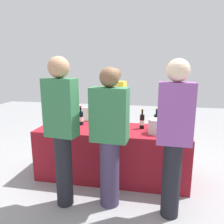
{
  "coord_description": "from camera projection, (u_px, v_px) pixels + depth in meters",
  "views": [
    {
      "loc": [
        0.56,
        -2.96,
        1.66
      ],
      "look_at": [
        0.0,
        0.0,
        1.0
      ],
      "focal_mm": 34.2,
      "sensor_mm": 36.0,
      "label": 1
    }
  ],
  "objects": [
    {
      "name": "wine_bottle_1",
      "position": [
        81.0,
        118.0,
        3.32
      ],
      "size": [
        0.08,
        0.08,
        0.3
      ],
      "color": "black",
      "rests_on": "tasting_table"
    },
    {
      "name": "tasting_table",
      "position": [
        112.0,
        153.0,
        3.21
      ],
      "size": [
        2.18,
        0.75,
        0.75
      ],
      "primitive_type": "cube",
      "color": "maroon",
      "rests_on": "ground_plane"
    },
    {
      "name": "wine_bottle_7",
      "position": [
        172.0,
        121.0,
        3.09
      ],
      "size": [
        0.07,
        0.07,
        0.33
      ],
      "color": "black",
      "rests_on": "tasting_table"
    },
    {
      "name": "wine_glass_1",
      "position": [
        101.0,
        125.0,
        2.95
      ],
      "size": [
        0.07,
        0.07,
        0.14
      ],
      "color": "silver",
      "rests_on": "tasting_table"
    },
    {
      "name": "ice_bucket",
      "position": [
        156.0,
        126.0,
        2.89
      ],
      "size": [
        0.22,
        0.22,
        0.2
      ],
      "primitive_type": "cylinder",
      "color": "silver",
      "rests_on": "tasting_table"
    },
    {
      "name": "ground_plane",
      "position": [
        112.0,
        175.0,
        3.29
      ],
      "size": [
        12.0,
        12.0,
        0.0
      ],
      "primitive_type": "plane",
      "color": "gray"
    },
    {
      "name": "wine_bottle_6",
      "position": [
        163.0,
        121.0,
        3.14
      ],
      "size": [
        0.08,
        0.08,
        0.29
      ],
      "color": "black",
      "rests_on": "tasting_table"
    },
    {
      "name": "guest_2",
      "position": [
        174.0,
        134.0,
        2.22
      ],
      "size": [
        0.37,
        0.23,
        1.73
      ],
      "rotation": [
        0.0,
        0.0,
        -0.04
      ],
      "color": "black",
      "rests_on": "ground_plane"
    },
    {
      "name": "menu_board",
      "position": [
        89.0,
        127.0,
        4.39
      ],
      "size": [
        0.53,
        0.13,
        0.83
      ],
      "primitive_type": "cube",
      "rotation": [
        0.0,
        0.0,
        0.19
      ],
      "color": "white",
      "rests_on": "ground_plane"
    },
    {
      "name": "wine_glass_0",
      "position": [
        59.0,
        124.0,
        3.05
      ],
      "size": [
        0.06,
        0.06,
        0.13
      ],
      "color": "silver",
      "rests_on": "tasting_table"
    },
    {
      "name": "wine_glass_2",
      "position": [
        109.0,
        124.0,
        2.97
      ],
      "size": [
        0.07,
        0.07,
        0.14
      ],
      "color": "silver",
      "rests_on": "tasting_table"
    },
    {
      "name": "wine_bottle_3",
      "position": [
        119.0,
        119.0,
        3.21
      ],
      "size": [
        0.08,
        0.08,
        0.31
      ],
      "color": "black",
      "rests_on": "tasting_table"
    },
    {
      "name": "server_pouring",
      "position": [
        115.0,
        111.0,
        3.72
      ],
      "size": [
        0.39,
        0.25,
        1.62
      ],
      "rotation": [
        0.0,
        0.0,
        3.0
      ],
      "color": "black",
      "rests_on": "ground_plane"
    },
    {
      "name": "guest_1",
      "position": [
        110.0,
        135.0,
        2.44
      ],
      "size": [
        0.43,
        0.26,
        1.64
      ],
      "rotation": [
        0.0,
        0.0,
        -0.07
      ],
      "color": "#3F3351",
      "rests_on": "ground_plane"
    },
    {
      "name": "wine_bottle_2",
      "position": [
        107.0,
        119.0,
        3.23
      ],
      "size": [
        0.07,
        0.07,
        0.31
      ],
      "color": "black",
      "rests_on": "tasting_table"
    },
    {
      "name": "wine_bottle_4",
      "position": [
        142.0,
        121.0,
        3.11
      ],
      "size": [
        0.07,
        0.07,
        0.3
      ],
      "color": "black",
      "rests_on": "tasting_table"
    },
    {
      "name": "wine_bottle_5",
      "position": [
        156.0,
        122.0,
        3.08
      ],
      "size": [
        0.07,
        0.07,
        0.31
      ],
      "color": "black",
      "rests_on": "tasting_table"
    },
    {
      "name": "guest_0",
      "position": [
        62.0,
        126.0,
        2.42
      ],
      "size": [
        0.38,
        0.24,
        1.76
      ],
      "rotation": [
        0.0,
        0.0,
        -0.12
      ],
      "color": "black",
      "rests_on": "ground_plane"
    },
    {
      "name": "wine_bottle_0",
      "position": [
        70.0,
        117.0,
        3.33
      ],
      "size": [
        0.08,
        0.08,
        0.32
      ],
      "color": "black",
      "rests_on": "tasting_table"
    }
  ]
}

